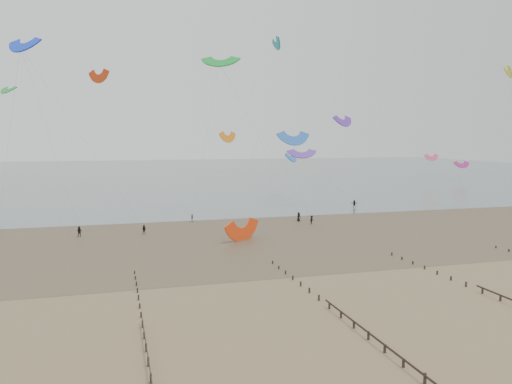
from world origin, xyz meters
TOP-DOWN VIEW (x-y plane):
  - ground at (0.00, 0.00)m, footprint 500.00×500.00m
  - sea_and_shore at (-4.08, 34.40)m, footprint 500.00×665.00m
  - groynes at (4.00, -19.05)m, footprint 72.16×50.16m
  - kitesurfers at (19.73, 47.48)m, footprint 146.16×22.24m
  - grounded_kite at (4.03, 28.33)m, footprint 8.87×8.53m
  - kites_airborne at (-12.67, 86.66)m, footprint 236.86×105.76m

SIDE VIEW (x-z plane):
  - ground at x=0.00m, z-range 0.00..0.00m
  - grounded_kite at x=4.03m, z-range -1.92..1.92m
  - sea_and_shore at x=-4.08m, z-range -0.01..0.02m
  - groynes at x=4.00m, z-range -0.03..0.97m
  - kitesurfers at x=19.73m, z-range -0.05..1.81m
  - kites_airborne at x=-12.67m, z-range 2.13..40.92m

